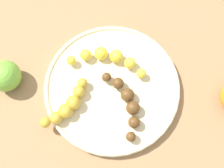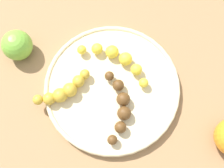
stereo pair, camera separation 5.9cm
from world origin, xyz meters
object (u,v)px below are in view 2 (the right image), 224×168
Objects in this scene: banana_spotted at (64,91)px; banana_overripe at (120,106)px; apple_green at (17,45)px; banana_yellow at (117,58)px; fruit_bowl at (112,88)px.

banana_spotted is 0.72× the size of banana_overripe.
apple_green is (-0.09, -0.12, -0.00)m from banana_spotted.
banana_yellow is at bearing 90.49° from banana_overripe.
banana_yellow is at bearing 175.97° from fruit_bowl.
fruit_bowl is 0.05m from banana_overripe.
fruit_bowl is 0.23m from apple_green.
fruit_bowl is at bearing 72.44° from apple_green.
banana_yellow is 1.05× the size of banana_overripe.
banana_overripe is at bearing 25.47° from fruit_bowl.
apple_green reaches higher than banana_overripe.
banana_overripe is 2.26× the size of apple_green.
banana_yellow is (-0.06, 0.00, 0.02)m from fruit_bowl.
apple_green is at bearing -107.56° from fruit_bowl.
banana_yellow is 0.13m from banana_spotted.
fruit_bowl is at bearing 106.77° from banana_overripe.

